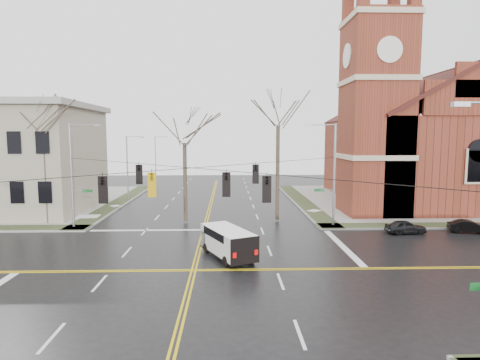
{
  "coord_description": "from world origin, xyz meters",
  "views": [
    {
      "loc": [
        2.1,
        -23.52,
        8.04
      ],
      "look_at": [
        2.98,
        6.0,
        4.82
      ],
      "focal_mm": 30.0,
      "sensor_mm": 36.0,
      "label": 1
    }
  ],
  "objects_px": {
    "tree_nw_far": "(43,126)",
    "church": "(415,133)",
    "parked_car_a": "(406,227)",
    "streetlight_north_a": "(128,165)",
    "parked_car_b": "(469,227)",
    "streetlight_north_b": "(156,157)",
    "tree_nw_near": "(185,138)",
    "cargo_van": "(227,240)",
    "tree_ne": "(278,119)",
    "signal_pole_nw": "(74,172)",
    "signal_pole_ne": "(332,172)"
  },
  "relations": [
    {
      "from": "tree_nw_far",
      "to": "church",
      "type": "bearing_deg",
      "value": 16.51
    },
    {
      "from": "parked_car_a",
      "to": "tree_nw_far",
      "type": "distance_m",
      "value": 32.69
    },
    {
      "from": "streetlight_north_a",
      "to": "parked_car_b",
      "type": "bearing_deg",
      "value": -30.25
    },
    {
      "from": "streetlight_north_b",
      "to": "tree_nw_near",
      "type": "distance_m",
      "value": 35.81
    },
    {
      "from": "cargo_van",
      "to": "parked_car_a",
      "type": "xyz_separation_m",
      "value": [
        14.86,
        6.05,
        -0.58
      ]
    },
    {
      "from": "church",
      "to": "streetlight_north_b",
      "type": "relative_size",
      "value": 3.44
    },
    {
      "from": "tree_nw_near",
      "to": "tree_ne",
      "type": "bearing_deg",
      "value": 3.52
    },
    {
      "from": "signal_pole_nw",
      "to": "tree_ne",
      "type": "xyz_separation_m",
      "value": [
        18.09,
        2.49,
        4.67
      ]
    },
    {
      "from": "church",
      "to": "tree_ne",
      "type": "relative_size",
      "value": 2.06
    },
    {
      "from": "church",
      "to": "tree_ne",
      "type": "distance_m",
      "value": 21.02
    },
    {
      "from": "signal_pole_nw",
      "to": "parked_car_a",
      "type": "height_order",
      "value": "signal_pole_nw"
    },
    {
      "from": "cargo_van",
      "to": "tree_nw_far",
      "type": "relative_size",
      "value": 0.44
    },
    {
      "from": "tree_nw_near",
      "to": "streetlight_north_b",
      "type": "bearing_deg",
      "value": 104.24
    },
    {
      "from": "signal_pole_nw",
      "to": "tree_nw_near",
      "type": "relative_size",
      "value": 0.82
    },
    {
      "from": "parked_car_b",
      "to": "tree_nw_near",
      "type": "relative_size",
      "value": 0.29
    },
    {
      "from": "streetlight_north_b",
      "to": "signal_pole_nw",
      "type": "bearing_deg",
      "value": -91.05
    },
    {
      "from": "streetlight_north_b",
      "to": "signal_pole_ne",
      "type": "bearing_deg",
      "value": -58.95
    },
    {
      "from": "parked_car_b",
      "to": "signal_pole_ne",
      "type": "bearing_deg",
      "value": 92.65
    },
    {
      "from": "cargo_van",
      "to": "parked_car_a",
      "type": "height_order",
      "value": "cargo_van"
    },
    {
      "from": "tree_nw_far",
      "to": "tree_nw_near",
      "type": "distance_m",
      "value": 12.59
    },
    {
      "from": "cargo_van",
      "to": "tree_nw_far",
      "type": "distance_m",
      "value": 21.0
    },
    {
      "from": "tree_nw_far",
      "to": "streetlight_north_b",
      "type": "bearing_deg",
      "value": 83.81
    },
    {
      "from": "signal_pole_ne",
      "to": "signal_pole_nw",
      "type": "height_order",
      "value": "same"
    },
    {
      "from": "church",
      "to": "streetlight_north_a",
      "type": "height_order",
      "value": "church"
    },
    {
      "from": "signal_pole_nw",
      "to": "cargo_van",
      "type": "xyz_separation_m",
      "value": [
        13.3,
        -8.83,
        -3.8
      ]
    },
    {
      "from": "tree_nw_near",
      "to": "tree_nw_far",
      "type": "bearing_deg",
      "value": -178.67
    },
    {
      "from": "tree_nw_far",
      "to": "tree_nw_near",
      "type": "height_order",
      "value": "tree_nw_far"
    },
    {
      "from": "tree_nw_near",
      "to": "streetlight_north_a",
      "type": "bearing_deg",
      "value": 121.08
    },
    {
      "from": "parked_car_b",
      "to": "tree_nw_far",
      "type": "height_order",
      "value": "tree_nw_far"
    },
    {
      "from": "parked_car_a",
      "to": "tree_ne",
      "type": "relative_size",
      "value": 0.25
    },
    {
      "from": "parked_car_b",
      "to": "tree_nw_far",
      "type": "xyz_separation_m",
      "value": [
        -36.7,
        4.36,
        8.44
      ]
    },
    {
      "from": "signal_pole_ne",
      "to": "streetlight_north_a",
      "type": "distance_m",
      "value": 27.48
    },
    {
      "from": "signal_pole_ne",
      "to": "signal_pole_nw",
      "type": "relative_size",
      "value": 1.0
    },
    {
      "from": "signal_pole_nw",
      "to": "streetlight_north_a",
      "type": "relative_size",
      "value": 1.12
    },
    {
      "from": "streetlight_north_a",
      "to": "tree_nw_far",
      "type": "bearing_deg",
      "value": -104.29
    },
    {
      "from": "streetlight_north_a",
      "to": "streetlight_north_b",
      "type": "xyz_separation_m",
      "value": [
        0.0,
        20.0,
        0.0
      ]
    },
    {
      "from": "streetlight_north_a",
      "to": "parked_car_b",
      "type": "distance_m",
      "value": 38.31
    },
    {
      "from": "streetlight_north_b",
      "to": "parked_car_a",
      "type": "relative_size",
      "value": 2.43
    },
    {
      "from": "parked_car_a",
      "to": "church",
      "type": "bearing_deg",
      "value": -30.16
    },
    {
      "from": "signal_pole_ne",
      "to": "streetlight_north_b",
      "type": "relative_size",
      "value": 1.12
    },
    {
      "from": "parked_car_a",
      "to": "tree_ne",
      "type": "xyz_separation_m",
      "value": [
        -10.07,
        5.27,
        9.05
      ]
    },
    {
      "from": "parked_car_b",
      "to": "tree_nw_near",
      "type": "height_order",
      "value": "tree_nw_near"
    },
    {
      "from": "tree_nw_near",
      "to": "cargo_van",
      "type": "bearing_deg",
      "value": -70.3
    },
    {
      "from": "cargo_van",
      "to": "streetlight_north_b",
      "type": "bearing_deg",
      "value": 80.76
    },
    {
      "from": "signal_pole_ne",
      "to": "tree_ne",
      "type": "height_order",
      "value": "tree_ne"
    },
    {
      "from": "tree_ne",
      "to": "tree_nw_near",
      "type": "bearing_deg",
      "value": -176.48
    },
    {
      "from": "parked_car_a",
      "to": "tree_nw_near",
      "type": "relative_size",
      "value": 0.3
    },
    {
      "from": "parked_car_b",
      "to": "parked_car_a",
      "type": "bearing_deg",
      "value": 107.43
    },
    {
      "from": "church",
      "to": "parked_car_a",
      "type": "xyz_separation_m",
      "value": [
        -7.93,
        -16.07,
        -7.87
      ]
    },
    {
      "from": "signal_pole_ne",
      "to": "signal_pole_nw",
      "type": "distance_m",
      "value": 22.64
    }
  ]
}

